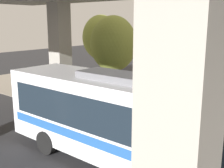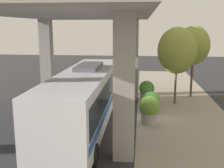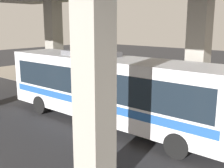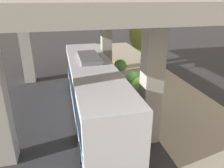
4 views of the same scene
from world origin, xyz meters
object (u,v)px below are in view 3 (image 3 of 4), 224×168
bus (109,86)px  fire_hydrant (58,81)px  street_tree_near (98,35)px  planter_front (133,90)px  planter_back (75,80)px  street_tree_far (90,31)px  planter_middle (110,87)px

bus → fire_hydrant: bearing=-113.1°
bus → street_tree_near: 8.56m
bus → planter_front: size_ratio=7.15×
planter_back → street_tree_far: size_ratio=0.28×
fire_hydrant → planter_middle: 5.10m
planter_middle → street_tree_far: street_tree_far is taller
bus → planter_middle: bearing=-140.2°
planter_back → street_tree_near: bearing=170.5°
bus → fire_hydrant: size_ratio=11.85×
planter_front → street_tree_near: street_tree_near is taller
street_tree_far → bus: bearing=49.1°
street_tree_near → bus: bearing=46.5°
fire_hydrant → planter_back: bearing=91.0°
planter_middle → street_tree_near: 4.71m
bus → planter_back: bus is taller
planter_back → street_tree_near: 3.86m
bus → planter_front: 3.97m
bus → street_tree_near: bearing=-133.5°
planter_back → fire_hydrant: bearing=-89.0°
bus → street_tree_near: size_ratio=2.14×
bus → street_tree_far: bearing=-130.9°
planter_front → planter_middle: 2.02m
bus → planter_middle: (-3.83, -3.20, -1.17)m
planter_front → street_tree_near: size_ratio=0.30×
planter_front → planter_middle: (-0.19, -2.01, -0.14)m
planter_back → planter_front: bearing=90.9°
fire_hydrant → street_tree_near: bearing=134.0°
planter_middle → street_tree_near: (-1.88, -2.82, 3.28)m
planter_back → street_tree_far: bearing=-151.4°
bus → planter_front: bearing=-161.9°
planter_front → planter_back: bearing=-89.1°
planter_middle → planter_back: 3.19m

